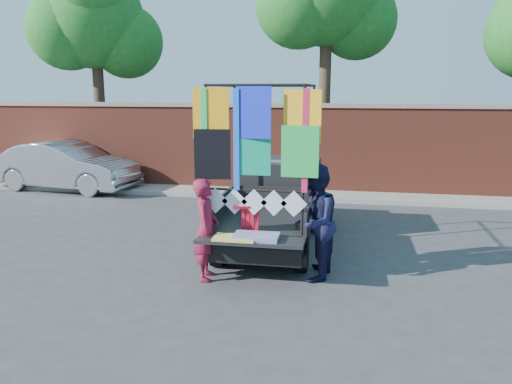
% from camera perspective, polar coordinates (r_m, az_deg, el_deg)
% --- Properties ---
extents(ground, '(90.00, 90.00, 0.00)m').
position_cam_1_polar(ground, '(8.33, -2.70, -9.50)').
color(ground, '#38383A').
rests_on(ground, ground).
extents(brick_wall, '(30.00, 0.45, 2.61)m').
position_cam_1_polar(brick_wall, '(14.76, 3.53, 5.11)').
color(brick_wall, brown).
rests_on(brick_wall, ground).
extents(curb, '(30.00, 1.20, 0.12)m').
position_cam_1_polar(curb, '(14.28, 3.11, -0.25)').
color(curb, gray).
rests_on(curb, ground).
extents(tree_left, '(4.20, 3.30, 7.05)m').
position_cam_1_polar(tree_left, '(17.86, -18.02, 17.91)').
color(tree_left, '#38281C').
rests_on(tree_left, ground).
extents(pickup_truck, '(1.95, 4.91, 3.09)m').
position_cam_1_polar(pickup_truck, '(10.25, 2.34, -0.90)').
color(pickup_truck, black).
rests_on(pickup_truck, ground).
extents(sedan, '(4.61, 2.13, 1.46)m').
position_cam_1_polar(sedan, '(16.13, -20.82, 2.80)').
color(sedan, '#A9ABB1').
rests_on(sedan, ground).
extents(woman, '(0.48, 0.65, 1.64)m').
position_cam_1_polar(woman, '(7.98, -5.72, -4.28)').
color(woman, maroon).
rests_on(woman, ground).
extents(man, '(0.80, 0.98, 1.86)m').
position_cam_1_polar(man, '(7.98, 6.70, -3.50)').
color(man, '#161737').
rests_on(man, ground).
extents(streamer_bundle, '(0.85, 0.24, 0.60)m').
position_cam_1_polar(streamer_bundle, '(7.91, -0.20, -2.97)').
color(streamer_bundle, red).
rests_on(streamer_bundle, ground).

